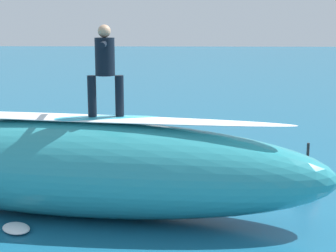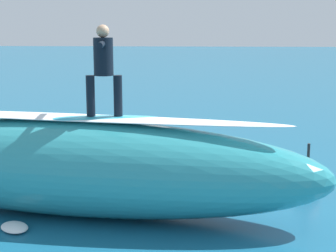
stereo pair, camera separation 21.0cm
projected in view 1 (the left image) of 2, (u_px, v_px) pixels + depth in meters
The scene contains 10 objects.
ground_plane at pixel (123, 173), 13.50m from camera, with size 120.00×120.00×0.00m, color #196084.
wave_crest at pixel (73, 167), 10.58m from camera, with size 9.99×2.07×1.89m, color teal.
wave_foam_lip at pixel (71, 118), 10.38m from camera, with size 8.49×0.73×0.08m, color white.
surfboard_riding at pixel (106, 119), 10.25m from camera, with size 2.15×0.51×0.09m, color #33B2D1.
surfer_riding at pixel (105, 64), 10.05m from camera, with size 0.68×1.61×1.70m.
surfboard_paddling at pixel (213, 166), 13.96m from camera, with size 1.97×0.48×0.10m, color silver.
surfer_paddling at pixel (218, 160), 13.88m from camera, with size 1.50×0.76×0.28m.
buoy_marker at pixel (307, 176), 12.18m from camera, with size 0.63×0.63×1.07m.
foam_patch_mid at pixel (116, 192), 11.88m from camera, with size 0.92×0.62×0.12m, color white.
foam_patch_far at pixel (16, 228), 9.84m from camera, with size 0.64×0.45×0.12m, color white.
Camera 1 is at (-1.54, 12.97, 3.81)m, focal length 58.11 mm.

